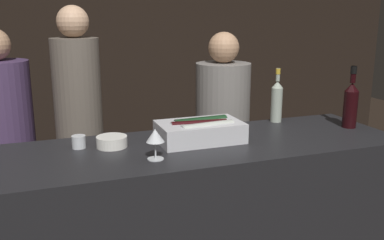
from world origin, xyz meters
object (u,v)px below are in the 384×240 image
object	(u,v)px
wine_glass	(155,137)
person_grey_polo	(79,122)
red_wine_bottle_black_foil	(351,103)
bowl_white	(112,141)
person_blond_tee	(222,136)
rose_wine_bottle	(277,100)
candle_votive	(79,142)
person_in_hoodie	(4,139)
ice_bin_with_bottles	(201,130)

from	to	relation	value
wine_glass	person_grey_polo	xyz separation A→B (m)	(-0.23, 1.16, -0.19)
red_wine_bottle_black_foil	person_grey_polo	world-z (taller)	person_grey_polo
bowl_white	person_blond_tee	size ratio (longest dim) A/B	0.09
red_wine_bottle_black_foil	rose_wine_bottle	xyz separation A→B (m)	(-0.33, 0.26, -0.01)
candle_votive	red_wine_bottle_black_foil	bearing A→B (deg)	-4.80
red_wine_bottle_black_foil	person_in_hoodie	xyz separation A→B (m)	(-1.94, 1.10, -0.33)
bowl_white	rose_wine_bottle	size ratio (longest dim) A/B	0.46
person_in_hoodie	rose_wine_bottle	bearing A→B (deg)	12.81
red_wine_bottle_black_foil	person_in_hoodie	world-z (taller)	person_in_hoodie
ice_bin_with_bottles	person_in_hoodie	xyz separation A→B (m)	(-1.02, 1.07, -0.24)
candle_votive	rose_wine_bottle	bearing A→B (deg)	6.53
red_wine_bottle_black_foil	wine_glass	bearing A→B (deg)	-172.19
ice_bin_with_bottles	rose_wine_bottle	distance (m)	0.63
bowl_white	person_grey_polo	distance (m)	0.91
rose_wine_bottle	person_blond_tee	size ratio (longest dim) A/B	0.20
person_blond_tee	red_wine_bottle_black_foil	bearing A→B (deg)	-14.61
bowl_white	rose_wine_bottle	bearing A→B (deg)	9.58
candle_votive	person_blond_tee	world-z (taller)	person_blond_tee
red_wine_bottle_black_foil	person_grey_polo	size ratio (longest dim) A/B	0.20
red_wine_bottle_black_foil	rose_wine_bottle	bearing A→B (deg)	141.37
wine_glass	person_in_hoodie	bearing A→B (deg)	119.73
ice_bin_with_bottles	red_wine_bottle_black_foil	xyz separation A→B (m)	(0.92, -0.03, 0.09)
ice_bin_with_bottles	person_in_hoodie	distance (m)	1.50
wine_glass	rose_wine_bottle	bearing A→B (deg)	26.05
wine_glass	candle_votive	distance (m)	0.43
candle_votive	rose_wine_bottle	distance (m)	1.20
candle_votive	person_grey_polo	world-z (taller)	person_grey_polo
candle_votive	person_blond_tee	distance (m)	1.21
person_in_hoodie	person_grey_polo	size ratio (longest dim) A/B	0.92
wine_glass	red_wine_bottle_black_foil	world-z (taller)	red_wine_bottle_black_foil
wine_glass	person_blond_tee	world-z (taller)	person_blond_tee
wine_glass	person_blond_tee	size ratio (longest dim) A/B	0.09
wine_glass	candle_votive	xyz separation A→B (m)	(-0.31, 0.29, -0.07)
ice_bin_with_bottles	wine_glass	distance (m)	0.36
ice_bin_with_bottles	bowl_white	world-z (taller)	ice_bin_with_bottles
person_grey_polo	wine_glass	bearing A→B (deg)	142.25
bowl_white	red_wine_bottle_black_foil	distance (m)	1.37
wine_glass	person_grey_polo	world-z (taller)	person_grey_polo
person_in_hoodie	person_grey_polo	world-z (taller)	person_grey_polo
rose_wine_bottle	person_blond_tee	xyz separation A→B (m)	(-0.16, 0.45, -0.33)
candle_votive	person_blond_tee	xyz separation A→B (m)	(1.03, 0.59, -0.23)
wine_glass	person_blond_tee	distance (m)	1.18
rose_wine_bottle	candle_votive	bearing A→B (deg)	-173.47
ice_bin_with_bottles	candle_votive	world-z (taller)	ice_bin_with_bottles
wine_glass	rose_wine_bottle	world-z (taller)	rose_wine_bottle
ice_bin_with_bottles	rose_wine_bottle	xyz separation A→B (m)	(0.58, 0.23, 0.08)
person_in_hoodie	wine_glass	bearing A→B (deg)	-19.85
bowl_white	person_blond_tee	world-z (taller)	person_blond_tee
rose_wine_bottle	person_in_hoodie	size ratio (longest dim) A/B	0.20
bowl_white	rose_wine_bottle	xyz separation A→B (m)	(1.04, 0.17, 0.11)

